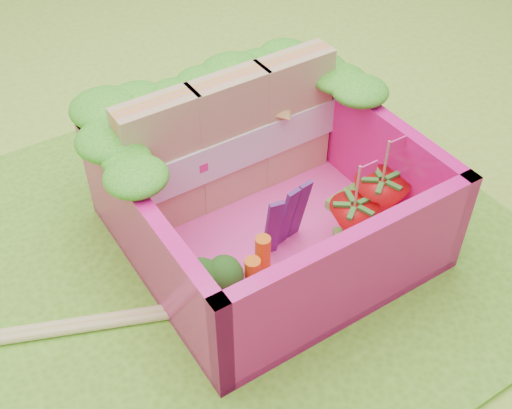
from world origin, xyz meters
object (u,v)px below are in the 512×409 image
at_px(strawberry_left, 352,224).
at_px(sandwich_stack, 231,140).
at_px(bento_box, 268,196).
at_px(broccoli, 209,284).
at_px(strawberry_right, 379,202).
at_px(chopsticks, 27,333).

bearing_deg(strawberry_left, sandwich_stack, 114.67).
height_order(bento_box, broccoli, bento_box).
xyz_separation_m(bento_box, strawberry_right, (0.48, -0.25, -0.09)).
xyz_separation_m(bento_box, strawberry_left, (0.29, -0.29, -0.10)).
relative_size(sandwich_stack, strawberry_left, 2.65).
xyz_separation_m(strawberry_left, chopsticks, (-1.48, 0.34, -0.15)).
height_order(bento_box, chopsticks, bento_box).
bearing_deg(sandwich_stack, strawberry_right, -50.79).
height_order(sandwich_stack, chopsticks, sandwich_stack).
relative_size(strawberry_right, chopsticks, 0.23).
bearing_deg(strawberry_left, broccoli, -179.82).
xyz_separation_m(strawberry_left, strawberry_right, (0.19, 0.04, 0.02)).
distance_m(sandwich_stack, broccoli, 0.81).
height_order(strawberry_left, strawberry_right, strawberry_right).
bearing_deg(strawberry_right, sandwich_stack, 129.21).
relative_size(broccoli, strawberry_left, 0.65).
bearing_deg(chopsticks, broccoli, -26.05).
xyz_separation_m(sandwich_stack, strawberry_left, (0.28, -0.62, -0.21)).
bearing_deg(bento_box, strawberry_left, -44.88).
distance_m(broccoli, strawberry_left, 0.78).
bearing_deg(strawberry_right, broccoli, -177.75).
bearing_deg(chopsticks, bento_box, -2.72).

